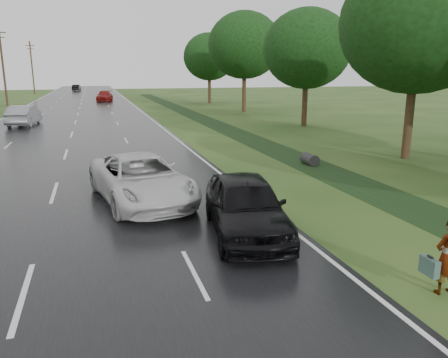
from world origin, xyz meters
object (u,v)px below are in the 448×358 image
pedestrian (447,256)px  silver_sedan (24,115)px  dark_sedan (246,205)px  white_pickup (141,179)px

pedestrian → silver_sedan: 35.08m
dark_sedan → silver_sedan: size_ratio=0.95×
white_pickup → dark_sedan: (2.40, -3.90, 0.02)m
dark_sedan → silver_sedan: (-9.34, 28.69, 0.02)m
pedestrian → white_pickup: size_ratio=0.28×
pedestrian → dark_sedan: 5.07m
dark_sedan → silver_sedan: bearing=116.4°
pedestrian → silver_sedan: (-12.12, 32.92, 0.05)m
pedestrian → dark_sedan: bearing=-56.0°
pedestrian → silver_sedan: size_ratio=0.32×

